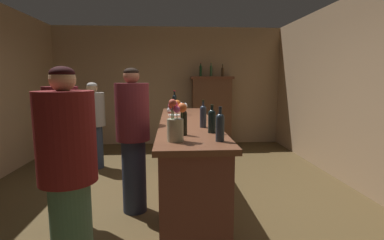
{
  "coord_description": "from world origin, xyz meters",
  "views": [
    {
      "loc": [
        0.06,
        -3.45,
        1.58
      ],
      "look_at": [
        0.31,
        0.05,
        1.08
      ],
      "focal_mm": 26.88,
      "sensor_mm": 36.0,
      "label": 1
    }
  ],
  "objects_px": {
    "wine_bottle_chardonnay": "(220,126)",
    "wine_bottle_merlot": "(175,101)",
    "wine_bottle_malbec": "(203,115)",
    "wine_glass_mid": "(170,111)",
    "cheese_plate": "(174,115)",
    "wine_bottle_rose": "(212,120)",
    "display_cabinet": "(211,110)",
    "wine_bottle_syrah": "(184,121)",
    "display_bottle_midleft": "(211,70)",
    "flower_arrangement": "(176,121)",
    "wine_glass_front": "(181,105)",
    "wine_glass_rear": "(179,121)",
    "patron_in_navy": "(133,135)",
    "patron_by_cabinet": "(63,141)",
    "display_bottle_left": "(201,70)",
    "patron_tall": "(94,122)",
    "display_bottle_center": "(223,71)",
    "bar_counter": "(187,161)",
    "wine_glass_spare": "(185,106)",
    "patron_in_grey": "(69,176)"
  },
  "relations": [
    {
      "from": "wine_bottle_chardonnay",
      "to": "wine_bottle_malbec",
      "type": "bearing_deg",
      "value": 95.28
    },
    {
      "from": "wine_bottle_chardonnay",
      "to": "wine_bottle_merlot",
      "type": "height_order",
      "value": "wine_bottle_merlot"
    },
    {
      "from": "cheese_plate",
      "to": "patron_by_cabinet",
      "type": "relative_size",
      "value": 0.1
    },
    {
      "from": "patron_by_cabinet",
      "to": "wine_bottle_syrah",
      "type": "bearing_deg",
      "value": -59.79
    },
    {
      "from": "wine_bottle_syrah",
      "to": "wine_glass_rear",
      "type": "relative_size",
      "value": 2.24
    },
    {
      "from": "wine_bottle_syrah",
      "to": "wine_glass_rear",
      "type": "distance_m",
      "value": 0.24
    },
    {
      "from": "wine_bottle_merlot",
      "to": "display_bottle_center",
      "type": "relative_size",
      "value": 1.18
    },
    {
      "from": "wine_bottle_malbec",
      "to": "patron_in_navy",
      "type": "height_order",
      "value": "patron_in_navy"
    },
    {
      "from": "display_bottle_left",
      "to": "patron_tall",
      "type": "bearing_deg",
      "value": -141.8
    },
    {
      "from": "wine_bottle_merlot",
      "to": "patron_tall",
      "type": "distance_m",
      "value": 1.51
    },
    {
      "from": "flower_arrangement",
      "to": "wine_glass_front",
      "type": "bearing_deg",
      "value": 87.02
    },
    {
      "from": "wine_bottle_rose",
      "to": "display_cabinet",
      "type": "bearing_deg",
      "value": 82.21
    },
    {
      "from": "wine_glass_rear",
      "to": "display_bottle_midleft",
      "type": "xyz_separation_m",
      "value": [
        0.85,
        3.87,
        0.62
      ]
    },
    {
      "from": "wine_glass_front",
      "to": "patron_by_cabinet",
      "type": "distance_m",
      "value": 2.05
    },
    {
      "from": "wine_bottle_rose",
      "to": "patron_in_grey",
      "type": "xyz_separation_m",
      "value": [
        -1.11,
        -0.72,
        -0.29
      ]
    },
    {
      "from": "wine_bottle_malbec",
      "to": "display_bottle_center",
      "type": "bearing_deg",
      "value": 76.97
    },
    {
      "from": "display_bottle_left",
      "to": "patron_in_navy",
      "type": "xyz_separation_m",
      "value": [
        -1.13,
        -3.39,
        -0.85
      ]
    },
    {
      "from": "display_cabinet",
      "to": "patron_in_grey",
      "type": "xyz_separation_m",
      "value": [
        -1.66,
        -4.73,
        0.05
      ]
    },
    {
      "from": "wine_glass_mid",
      "to": "patron_in_navy",
      "type": "xyz_separation_m",
      "value": [
        -0.43,
        -0.31,
        -0.25
      ]
    },
    {
      "from": "wine_bottle_merlot",
      "to": "wine_bottle_syrah",
      "type": "bearing_deg",
      "value": -88.29
    },
    {
      "from": "wine_glass_rear",
      "to": "display_cabinet",
      "type": "bearing_deg",
      "value": 77.46
    },
    {
      "from": "display_cabinet",
      "to": "wine_bottle_syrah",
      "type": "bearing_deg",
      "value": -101.34
    },
    {
      "from": "wine_bottle_malbec",
      "to": "flower_arrangement",
      "type": "bearing_deg",
      "value": -114.28
    },
    {
      "from": "wine_bottle_syrah",
      "to": "display_bottle_center",
      "type": "xyz_separation_m",
      "value": [
        1.08,
        4.1,
        0.57
      ]
    },
    {
      "from": "display_cabinet",
      "to": "flower_arrangement",
      "type": "xyz_separation_m",
      "value": [
        -0.9,
        -4.36,
        0.38
      ]
    },
    {
      "from": "wine_glass_mid",
      "to": "patron_by_cabinet",
      "type": "bearing_deg",
      "value": -151.78
    },
    {
      "from": "wine_glass_rear",
      "to": "display_bottle_left",
      "type": "xyz_separation_m",
      "value": [
        0.6,
        3.87,
        0.62
      ]
    },
    {
      "from": "wine_bottle_rose",
      "to": "patron_in_navy",
      "type": "height_order",
      "value": "patron_in_navy"
    },
    {
      "from": "display_cabinet",
      "to": "cheese_plate",
      "type": "distance_m",
      "value": 2.8
    },
    {
      "from": "wine_bottle_chardonnay",
      "to": "flower_arrangement",
      "type": "relative_size",
      "value": 0.82
    },
    {
      "from": "cheese_plate",
      "to": "wine_bottle_merlot",
      "type": "bearing_deg",
      "value": 88.89
    },
    {
      "from": "wine_bottle_chardonnay",
      "to": "wine_glass_mid",
      "type": "xyz_separation_m",
      "value": [
        -0.43,
        1.31,
        -0.02
      ]
    },
    {
      "from": "wine_glass_mid",
      "to": "patron_tall",
      "type": "distance_m",
      "value": 2.03
    },
    {
      "from": "wine_bottle_malbec",
      "to": "cheese_plate",
      "type": "bearing_deg",
      "value": 106.17
    },
    {
      "from": "wine_bottle_malbec",
      "to": "wine_glass_mid",
      "type": "distance_m",
      "value": 0.71
    },
    {
      "from": "flower_arrangement",
      "to": "wine_glass_rear",
      "type": "bearing_deg",
      "value": 85.36
    },
    {
      "from": "wine_bottle_rose",
      "to": "display_bottle_left",
      "type": "relative_size",
      "value": 0.87
    },
    {
      "from": "flower_arrangement",
      "to": "cheese_plate",
      "type": "relative_size",
      "value": 2.04
    },
    {
      "from": "wine_bottle_chardonnay",
      "to": "wine_glass_rear",
      "type": "height_order",
      "value": "wine_bottle_chardonnay"
    },
    {
      "from": "wine_glass_mid",
      "to": "patron_by_cabinet",
      "type": "height_order",
      "value": "patron_by_cabinet"
    },
    {
      "from": "wine_bottle_chardonnay",
      "to": "wine_bottle_syrah",
      "type": "relative_size",
      "value": 0.98
    },
    {
      "from": "wine_bottle_rose",
      "to": "wine_glass_mid",
      "type": "distance_m",
      "value": 1.01
    },
    {
      "from": "wine_bottle_chardonnay",
      "to": "patron_tall",
      "type": "relative_size",
      "value": 0.19
    },
    {
      "from": "wine_bottle_malbec",
      "to": "display_bottle_midleft",
      "type": "relative_size",
      "value": 0.89
    },
    {
      "from": "display_bottle_center",
      "to": "patron_in_navy",
      "type": "xyz_separation_m",
      "value": [
        -1.64,
        -3.39,
        -0.83
      ]
    },
    {
      "from": "wine_glass_front",
      "to": "patron_tall",
      "type": "xyz_separation_m",
      "value": [
        -1.53,
        0.49,
        -0.35
      ]
    },
    {
      "from": "wine_glass_mid",
      "to": "wine_glass_rear",
      "type": "bearing_deg",
      "value": -82.7
    },
    {
      "from": "wine_glass_rear",
      "to": "wine_glass_spare",
      "type": "xyz_separation_m",
      "value": [
        0.12,
        1.31,
        0.03
      ]
    },
    {
      "from": "patron_tall",
      "to": "display_bottle_left",
      "type": "bearing_deg",
      "value": 98.56
    },
    {
      "from": "wine_glass_rear",
      "to": "bar_counter",
      "type": "bearing_deg",
      "value": 80.68
    }
  ]
}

